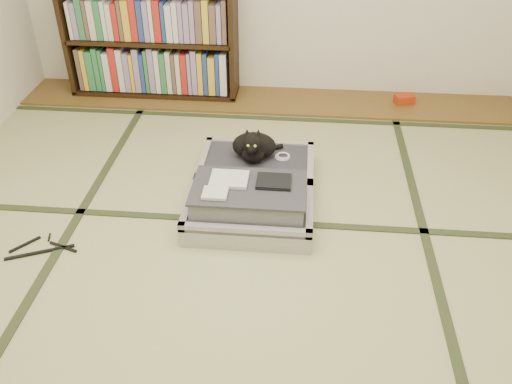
{
  "coord_description": "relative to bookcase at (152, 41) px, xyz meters",
  "views": [
    {
      "loc": [
        0.27,
        -2.05,
        1.95
      ],
      "look_at": [
        0.05,
        0.35,
        0.25
      ],
      "focal_mm": 38.0,
      "sensor_mm": 36.0,
      "label": 1
    }
  ],
  "objects": [
    {
      "name": "floor",
      "position": [
        0.94,
        -2.07,
        -0.45
      ],
      "size": [
        4.5,
        4.5,
        0.0
      ],
      "primitive_type": "plane",
      "color": "tan",
      "rests_on": "ground"
    },
    {
      "name": "wood_strip",
      "position": [
        0.94,
        -0.07,
        -0.44
      ],
      "size": [
        4.0,
        0.5,
        0.02
      ],
      "primitive_type": "cube",
      "color": "brown",
      "rests_on": "ground"
    },
    {
      "name": "red_item",
      "position": [
        2.04,
        -0.04,
        -0.4
      ],
      "size": [
        0.17,
        0.13,
        0.07
      ],
      "primitive_type": "cube",
      "rotation": [
        0.0,
        0.0,
        0.28
      ],
      "color": "#AD2D0D",
      "rests_on": "wood_strip"
    },
    {
      "name": "tatami_borders",
      "position": [
        0.94,
        -1.58,
        -0.45
      ],
      "size": [
        4.0,
        4.5,
        0.01
      ],
      "color": "#2D381E",
      "rests_on": "ground"
    },
    {
      "name": "bookcase",
      "position": [
        0.0,
        0.0,
        0.0
      ],
      "size": [
        1.36,
        0.31,
        0.92
      ],
      "color": "black",
      "rests_on": "wood_strip"
    },
    {
      "name": "suitcase",
      "position": [
        0.95,
        -1.49,
        -0.35
      ],
      "size": [
        0.72,
        0.96,
        0.28
      ],
      "color": "#A9A9AD",
      "rests_on": "floor"
    },
    {
      "name": "cat",
      "position": [
        0.93,
        -1.2,
        -0.22
      ],
      "size": [
        0.32,
        0.32,
        0.26
      ],
      "color": "black",
      "rests_on": "suitcase"
    },
    {
      "name": "cable_coil",
      "position": [
        1.11,
        -1.16,
        -0.3
      ],
      "size": [
        0.1,
        0.1,
        0.02
      ],
      "color": "white",
      "rests_on": "suitcase"
    },
    {
      "name": "hanger",
      "position": [
        -0.14,
        -2.02,
        -0.44
      ],
      "size": [
        0.37,
        0.24,
        0.01
      ],
      "color": "black",
      "rests_on": "floor"
    }
  ]
}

